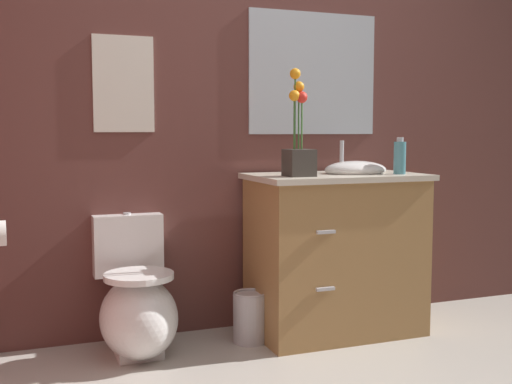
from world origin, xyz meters
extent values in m
cube|color=brown|center=(0.20, 1.61, 1.25)|extent=(4.73, 0.05, 2.50)
ellipsoid|color=white|center=(-0.80, 1.27, 0.20)|extent=(0.38, 0.48, 0.40)
cube|color=white|center=(-0.80, 1.32, 0.09)|extent=(0.22, 0.26, 0.18)
cube|color=white|center=(-0.80, 1.55, 0.52)|extent=(0.36, 0.13, 0.32)
cylinder|color=white|center=(-0.80, 1.25, 0.42)|extent=(0.34, 0.34, 0.03)
cylinder|color=#B7B7BC|center=(-0.80, 1.55, 0.68)|extent=(0.04, 0.04, 0.02)
cube|color=#9E7242|center=(0.29, 1.29, 0.43)|extent=(0.90, 0.52, 0.85)
cube|color=beige|center=(0.29, 1.29, 0.87)|extent=(0.94, 0.56, 0.03)
ellipsoid|color=white|center=(0.41, 1.29, 0.90)|extent=(0.36, 0.26, 0.10)
cylinder|color=#B7B7BC|center=(0.41, 1.45, 0.97)|extent=(0.02, 0.02, 0.18)
cube|color=#B7B7BC|center=(0.09, 1.01, 0.61)|extent=(0.10, 0.02, 0.02)
cube|color=#B7B7BC|center=(0.09, 1.01, 0.32)|extent=(0.10, 0.02, 0.02)
cube|color=#38332D|center=(0.03, 1.20, 0.95)|extent=(0.14, 0.14, 0.14)
cylinder|color=#386B2D|center=(0.04, 1.20, 1.16)|extent=(0.01, 0.01, 0.27)
sphere|color=red|center=(0.04, 1.20, 1.29)|extent=(0.06, 0.06, 0.06)
cylinder|color=#386B2D|center=(0.03, 1.22, 1.18)|extent=(0.01, 0.01, 0.32)
sphere|color=orange|center=(0.03, 1.22, 1.34)|extent=(0.06, 0.06, 0.06)
cylinder|color=#386B2D|center=(0.01, 1.21, 1.22)|extent=(0.01, 0.01, 0.39)
sphere|color=orange|center=(0.01, 1.21, 1.41)|extent=(0.06, 0.06, 0.06)
cylinder|color=#386B2D|center=(-0.01, 1.18, 1.16)|extent=(0.01, 0.01, 0.27)
sphere|color=orange|center=(-0.01, 1.18, 1.30)|extent=(0.06, 0.06, 0.06)
cylinder|color=#386B2D|center=(0.03, 1.17, 1.16)|extent=(0.01, 0.01, 0.26)
sphere|color=red|center=(0.03, 1.17, 1.29)|extent=(0.06, 0.06, 0.06)
cylinder|color=teal|center=(0.61, 1.16, 0.97)|extent=(0.07, 0.07, 0.18)
cylinder|color=#B7B7BC|center=(0.61, 1.16, 1.07)|extent=(0.04, 0.04, 0.02)
cylinder|color=#B7B7BC|center=(-0.21, 1.29, 0.13)|extent=(0.18, 0.18, 0.26)
torus|color=#B7B7BC|center=(-0.21, 1.29, 0.27)|extent=(0.18, 0.18, 0.01)
cube|color=silver|center=(-0.80, 1.58, 1.36)|extent=(0.32, 0.01, 0.50)
cube|color=#B2BCC6|center=(0.29, 1.58, 1.45)|extent=(0.80, 0.01, 0.70)
camera|label=1|loc=(-1.37, -1.81, 1.12)|focal=44.94mm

